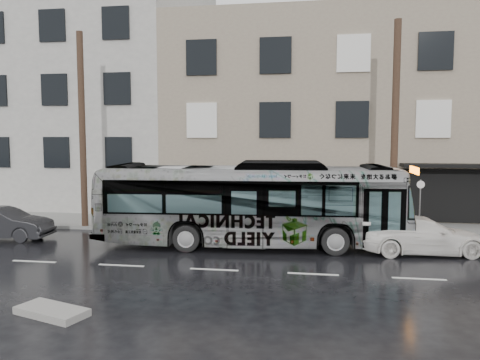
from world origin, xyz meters
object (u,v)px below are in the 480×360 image
object	(u,v)px
bus	(251,204)
dark_sedan	(3,224)
sign_post	(420,208)
utility_pole_rear	(82,130)
utility_pole_front	(395,129)
white_sedan	(421,235)

from	to	relation	value
bus	dark_sedan	distance (m)	10.61
dark_sedan	sign_post	bearing A→B (deg)	-85.02
bus	utility_pole_rear	bearing A→B (deg)	70.78
utility_pole_front	sign_post	size ratio (longest dim) A/B	3.75
utility_pole_front	white_sedan	world-z (taller)	utility_pole_front
white_sedan	bus	bearing A→B (deg)	82.15
sign_post	white_sedan	world-z (taller)	sign_post
sign_post	bus	distance (m)	7.25
white_sedan	dark_sedan	distance (m)	17.01
sign_post	white_sedan	size ratio (longest dim) A/B	0.51
utility_pole_front	bus	xyz separation A→B (m)	(-5.79, -2.24, -2.96)
bus	white_sedan	world-z (taller)	bus
white_sedan	dark_sedan	world-z (taller)	white_sedan
sign_post	dark_sedan	size ratio (longest dim) A/B	0.59
utility_pole_rear	dark_sedan	xyz separation A→B (m)	(-2.34, -2.69, -3.98)
utility_pole_rear	white_sedan	world-z (taller)	utility_pole_rear
utility_pole_rear	white_sedan	bearing A→B (deg)	-9.43
utility_pole_front	white_sedan	size ratio (longest dim) A/B	1.90
sign_post	white_sedan	bearing A→B (deg)	-100.11
sign_post	bus	size ratio (longest dim) A/B	0.20
utility_pole_rear	utility_pole_front	bearing A→B (deg)	0.00
dark_sedan	bus	bearing A→B (deg)	-91.33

